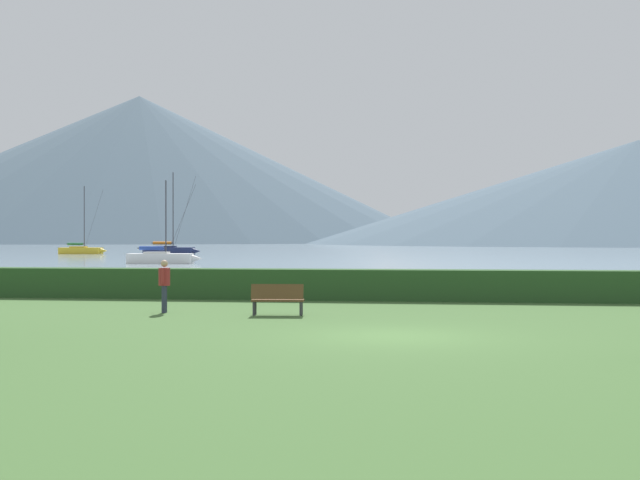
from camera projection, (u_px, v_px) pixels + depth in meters
ground_plane at (394, 336)px, 19.32m from camera, size 1000.00×1000.00×0.00m
harbor_water at (418, 249)px, 155.26m from camera, size 320.00×246.00×0.00m
hedge_line at (404, 285)px, 30.23m from camera, size 80.00×1.20×1.15m
sailboat_slip_1 at (161, 258)px, 72.07m from camera, size 6.68×2.49×7.42m
sailboat_slip_3 at (170, 250)px, 107.13m from camera, size 7.55×2.42×10.92m
sailboat_slip_5 at (81, 250)px, 113.18m from camera, size 6.72×2.27×9.49m
park_bench_near_path at (278, 298)px, 24.45m from camera, size 1.61×0.59×0.95m
person_seated_viewer at (164, 282)px, 25.33m from camera, size 0.36×0.57×1.65m
distant_hill_west_ridge at (139, 169)px, 404.07m from camera, size 300.08×300.08×72.82m
distant_hill_central_peak at (638, 192)px, 288.40m from camera, size 237.86×237.86×36.95m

